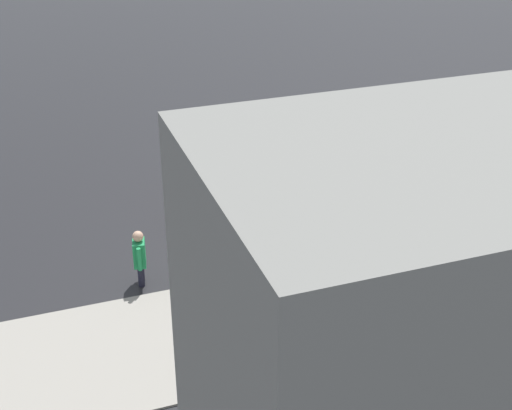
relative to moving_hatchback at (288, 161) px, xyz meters
The scene contains 7 objects.
ground_plane 1.24m from the moving_hatchback, 144.51° to the left, with size 60.00×60.00×0.00m, color black.
kerb_strip 4.75m from the moving_hatchback, 96.99° to the left, with size 24.00×3.20×0.04m, color gray.
moving_hatchback is the anchor object (origin of this frame).
fire_hydrant 4.22m from the moving_hatchback, 41.37° to the left, with size 0.42×0.31×0.80m.
pedestrian 4.92m from the moving_hatchback, 31.09° to the left, with size 0.31×0.56×1.22m.
metal_railing 6.46m from the moving_hatchback, 105.98° to the left, with size 9.14×0.04×1.05m.
sign_post 5.97m from the moving_hatchback, 54.50° to the left, with size 0.07×0.44×2.40m.
Camera 1 is at (6.59, 14.38, 8.21)m, focal length 50.00 mm.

